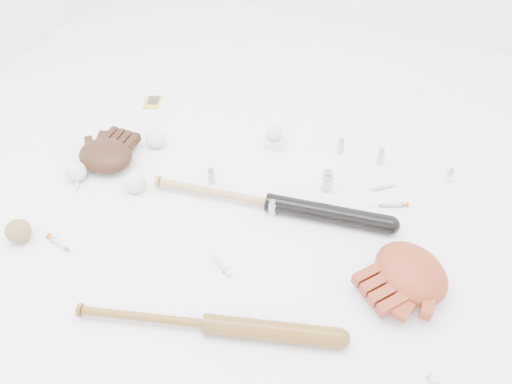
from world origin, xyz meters
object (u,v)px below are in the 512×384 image
at_px(bat_wood, 207,324).
at_px(pedestal, 274,142).
at_px(bat_dark, 269,202).
at_px(glove_dark, 105,155).

relative_size(bat_wood, pedestal, 11.87).
distance_m(bat_dark, glove_dark, 0.67).
height_order(bat_dark, pedestal, bat_dark).
bearing_deg(bat_wood, glove_dark, 128.50).
distance_m(bat_dark, pedestal, 0.34).
xyz_separation_m(glove_dark, pedestal, (0.56, 0.35, -0.03)).
bearing_deg(bat_wood, pedestal, 81.84).
height_order(bat_wood, glove_dark, glove_dark).
bearing_deg(glove_dark, pedestal, 31.98).
distance_m(bat_wood, pedestal, 0.84).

